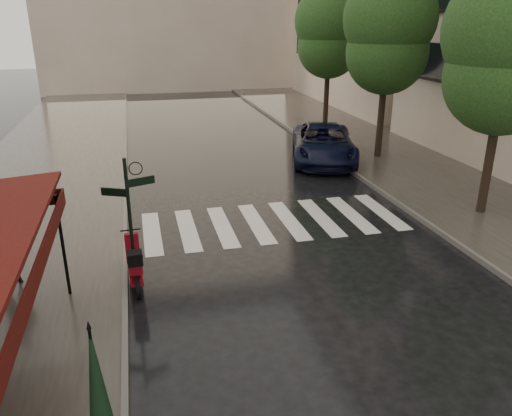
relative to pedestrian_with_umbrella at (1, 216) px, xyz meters
name	(u,v)px	position (x,y,z in m)	size (l,w,h in m)	color
ground	(205,355)	(3.98, -3.57, -1.79)	(120.00, 120.00, 0.00)	black
sidewalk_near	(44,180)	(-0.52, 8.43, -1.73)	(6.00, 60.00, 0.12)	#38332D
sidewalk_far	(392,156)	(14.23, 8.43, -1.73)	(5.50, 60.00, 0.12)	#38332D
curb_near	(126,174)	(2.53, 8.43, -1.72)	(0.12, 60.00, 0.16)	#595651
curb_far	(334,160)	(11.43, 8.43, -1.72)	(0.12, 60.00, 0.16)	#595651
crosswalk	(273,221)	(6.95, 2.43, -1.79)	(7.85, 3.20, 0.01)	silver
signpost	(130,213)	(2.79, -0.57, 0.04)	(1.17, 0.29, 3.10)	black
tree_near	(510,40)	(13.58, 1.43, 3.53)	(3.80, 3.80, 7.99)	black
tree_mid	(389,26)	(13.48, 8.43, 3.80)	(3.80, 3.80, 8.34)	black
tree_far	(330,26)	(13.68, 15.43, 3.66)	(3.80, 3.80, 8.16)	black
pedestrian_with_umbrella	(1,216)	(0.00, 0.00, 0.00)	(1.42, 1.43, 2.52)	black
scooter	(135,265)	(2.79, -0.59, -1.25)	(0.48, 1.78, 1.17)	black
parked_car	(323,143)	(10.98, 8.69, -1.01)	(2.59, 5.61, 1.56)	black
parasol_back	(99,398)	(2.33, -5.92, -0.40)	(0.44, 0.44, 2.38)	black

